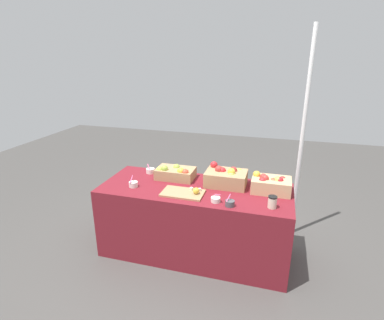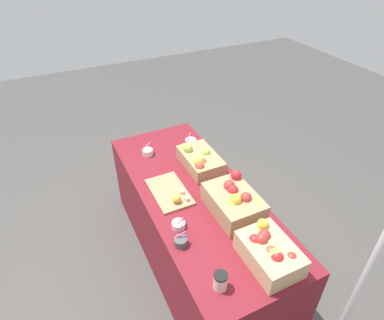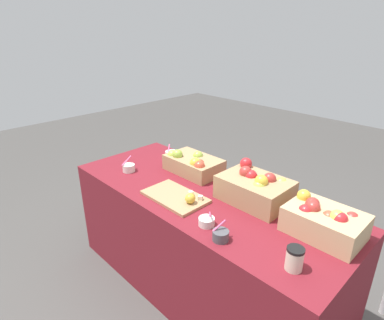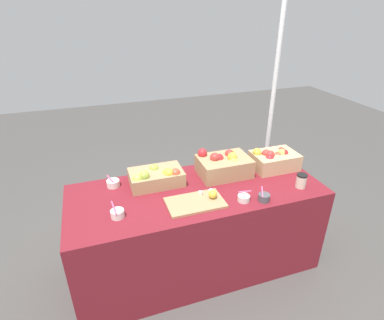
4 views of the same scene
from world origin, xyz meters
name	(u,v)px [view 4 (image 4 of 4)]	position (x,y,z in m)	size (l,w,h in m)	color
ground_plane	(196,262)	(0.00, 0.00, 0.00)	(10.00, 10.00, 0.00)	#474442
table	(197,228)	(0.00, 0.00, 0.37)	(1.90, 0.76, 0.74)	maroon
apple_crate_left	(274,159)	(0.73, 0.11, 0.82)	(0.37, 0.26, 0.18)	tan
apple_crate_middle	(224,165)	(0.28, 0.15, 0.82)	(0.41, 0.29, 0.21)	tan
apple_crate_right	(157,177)	(-0.26, 0.17, 0.81)	(0.40, 0.25, 0.16)	tan
cutting_board_front	(198,201)	(-0.06, -0.17, 0.75)	(0.40, 0.24, 0.08)	tan
sample_bowl_near	(244,198)	(0.26, -0.25, 0.76)	(0.09, 0.09, 0.09)	silver
sample_bowl_mid	(113,183)	(-0.59, 0.24, 0.77)	(0.10, 0.10, 0.10)	silver
sample_bowl_far	(264,197)	(0.40, -0.29, 0.77)	(0.08, 0.08, 0.10)	#4C4C51
sample_bowl_extra	(117,214)	(-0.60, -0.15, 0.77)	(0.09, 0.10, 0.11)	silver
coffee_cup	(301,181)	(0.75, -0.22, 0.79)	(0.08, 0.08, 0.11)	beige
tent_pole	(273,101)	(1.00, 0.65, 1.15)	(0.04, 0.04, 2.29)	white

